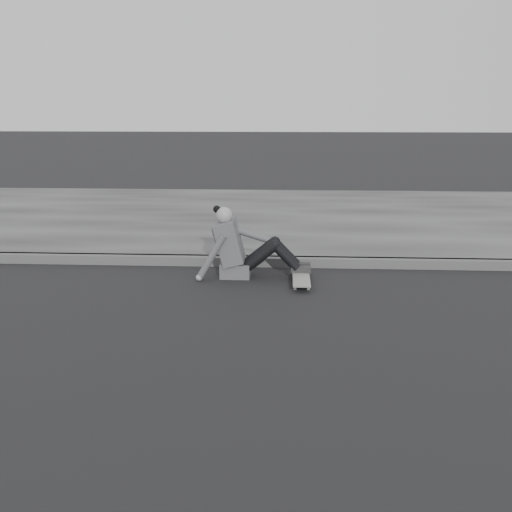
{
  "coord_description": "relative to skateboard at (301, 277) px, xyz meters",
  "views": [
    {
      "loc": [
        -0.82,
        -4.6,
        2.05
      ],
      "look_at": [
        -1.12,
        1.2,
        0.5
      ],
      "focal_mm": 40.0,
      "sensor_mm": 36.0,
      "label": 1
    }
  ],
  "objects": [
    {
      "name": "ground",
      "position": [
        0.62,
        -1.85,
        -0.07
      ],
      "size": [
        80.0,
        80.0,
        0.0
      ],
      "primitive_type": "plane",
      "color": "black",
      "rests_on": "ground"
    },
    {
      "name": "curb",
      "position": [
        0.62,
        0.73,
        -0.01
      ],
      "size": [
        24.0,
        0.16,
        0.12
      ],
      "primitive_type": "cube",
      "color": "#484848",
      "rests_on": "ground"
    },
    {
      "name": "skateboard",
      "position": [
        0.0,
        0.0,
        0.0
      ],
      "size": [
        0.2,
        0.78,
        0.09
      ],
      "color": "gray",
      "rests_on": "ground"
    },
    {
      "name": "seated_woman",
      "position": [
        -0.73,
        0.25,
        0.29
      ],
      "size": [
        1.38,
        0.46,
        0.88
      ],
      "color": "#4A4A4C",
      "rests_on": "ground"
    },
    {
      "name": "sidewalk",
      "position": [
        0.62,
        3.75,
        -0.01
      ],
      "size": [
        24.0,
        6.0,
        0.12
      ],
      "primitive_type": "cube",
      "color": "#3B3B3B",
      "rests_on": "ground"
    }
  ]
}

